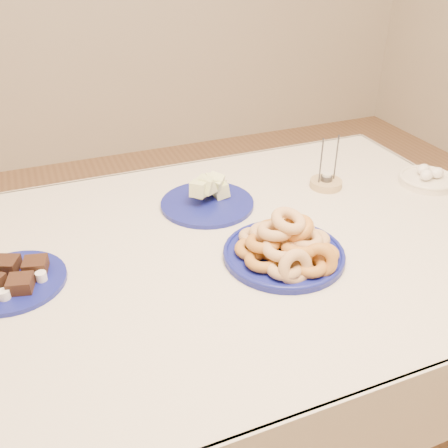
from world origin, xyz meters
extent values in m
plane|color=#896040|center=(0.00, 0.00, 0.00)|extent=(5.00, 5.00, 0.00)
cylinder|color=brown|center=(0.70, 0.40, 0.36)|extent=(0.06, 0.06, 0.72)
cube|color=beige|center=(0.00, 0.00, 0.74)|extent=(1.70, 1.10, 0.02)
cube|color=beige|center=(0.00, 0.55, 0.61)|extent=(1.70, 0.01, 0.28)
cylinder|color=navy|center=(0.14, -0.11, 0.76)|extent=(0.34, 0.34, 0.02)
torus|color=navy|center=(0.14, -0.11, 0.77)|extent=(0.35, 0.35, 0.01)
torus|color=#B8834C|center=(0.23, -0.10, 0.78)|extent=(0.13, 0.13, 0.04)
torus|color=#9E6023|center=(0.21, -0.04, 0.78)|extent=(0.12, 0.12, 0.04)
torus|color=#9E6023|center=(0.15, -0.02, 0.78)|extent=(0.13, 0.13, 0.03)
torus|color=#B8834C|center=(0.10, -0.04, 0.78)|extent=(0.13, 0.13, 0.04)
torus|color=#9E6023|center=(0.06, -0.08, 0.78)|extent=(0.13, 0.13, 0.03)
torus|color=#9E6023|center=(0.07, -0.14, 0.78)|extent=(0.11, 0.11, 0.03)
torus|color=#B8834C|center=(0.10, -0.19, 0.78)|extent=(0.10, 0.10, 0.03)
torus|color=#9E6023|center=(0.16, -0.20, 0.78)|extent=(0.13, 0.13, 0.03)
torus|color=#9E6023|center=(0.22, -0.17, 0.78)|extent=(0.13, 0.13, 0.03)
torus|color=#B8834C|center=(0.19, -0.09, 0.81)|extent=(0.10, 0.09, 0.05)
torus|color=#9E6023|center=(0.16, -0.06, 0.81)|extent=(0.11, 0.11, 0.03)
torus|color=#B8834C|center=(0.11, -0.07, 0.81)|extent=(0.13, 0.13, 0.03)
torus|color=#9E6023|center=(0.08, -0.11, 0.81)|extent=(0.12, 0.12, 0.04)
torus|color=#B8834C|center=(0.11, -0.15, 0.81)|extent=(0.12, 0.12, 0.04)
torus|color=#9E6023|center=(0.15, -0.16, 0.81)|extent=(0.13, 0.13, 0.06)
torus|color=#B8834C|center=(0.19, -0.13, 0.81)|extent=(0.12, 0.12, 0.03)
torus|color=#9E6023|center=(0.17, -0.11, 0.83)|extent=(0.10, 0.10, 0.06)
torus|color=#B8834C|center=(0.11, -0.11, 0.83)|extent=(0.12, 0.12, 0.04)
torus|color=#B8834C|center=(0.15, -0.11, 0.86)|extent=(0.13, 0.13, 0.05)
torus|color=#B8834C|center=(0.12, -0.21, 0.79)|extent=(0.09, 0.06, 0.10)
torus|color=#9E6023|center=(0.18, -0.21, 0.79)|extent=(0.11, 0.10, 0.09)
cylinder|color=navy|center=(0.06, 0.22, 0.76)|extent=(0.38, 0.38, 0.01)
cube|color=#D8E792|center=(0.05, 0.27, 0.79)|extent=(0.06, 0.07, 0.05)
cube|color=#D8E792|center=(0.10, 0.24, 0.79)|extent=(0.05, 0.05, 0.05)
cube|color=#D8E792|center=(0.09, 0.24, 0.82)|extent=(0.06, 0.07, 0.06)
cube|color=#D8E792|center=(0.10, 0.28, 0.79)|extent=(0.06, 0.07, 0.05)
cube|color=#D8E792|center=(0.10, 0.26, 0.79)|extent=(0.06, 0.06, 0.06)
cube|color=#D8E792|center=(0.06, 0.22, 0.82)|extent=(0.05, 0.04, 0.05)
cube|color=#D8E792|center=(0.05, 0.22, 0.82)|extent=(0.07, 0.06, 0.06)
cube|color=#D8E792|center=(0.05, 0.24, 0.82)|extent=(0.06, 0.06, 0.05)
cube|color=#D8E792|center=(0.08, 0.24, 0.82)|extent=(0.05, 0.05, 0.06)
cube|color=#D8E792|center=(0.02, 0.21, 0.82)|extent=(0.06, 0.06, 0.05)
cylinder|color=navy|center=(-0.51, 0.04, 0.76)|extent=(0.31, 0.31, 0.01)
cube|color=black|center=(-0.49, -0.01, 0.78)|extent=(0.07, 0.07, 0.03)
cube|color=black|center=(-0.52, 0.08, 0.78)|extent=(0.07, 0.07, 0.03)
cube|color=black|center=(-0.45, 0.05, 0.78)|extent=(0.07, 0.07, 0.03)
cylinder|color=white|center=(-0.53, -0.03, 0.77)|extent=(0.03, 0.03, 0.02)
cylinder|color=white|center=(-0.45, 0.01, 0.77)|extent=(0.03, 0.03, 0.02)
cylinder|color=tan|center=(0.46, 0.20, 0.76)|extent=(0.11, 0.11, 0.02)
cylinder|color=#434449|center=(0.46, 0.20, 0.78)|extent=(0.04, 0.04, 0.02)
cylinder|color=silver|center=(0.46, 0.20, 0.79)|extent=(0.03, 0.03, 0.01)
cylinder|color=#434449|center=(0.43, 0.19, 0.85)|extent=(0.01, 0.01, 0.15)
cylinder|color=#434449|center=(0.49, 0.20, 0.85)|extent=(0.01, 0.01, 0.15)
cylinder|color=#EFE5CF|center=(0.78, 0.09, 0.76)|extent=(0.21, 0.21, 0.02)
torus|color=#EFE5CF|center=(0.78, 0.09, 0.77)|extent=(0.22, 0.22, 0.01)
ellipsoid|color=white|center=(0.76, 0.08, 0.79)|extent=(0.05, 0.05, 0.04)
ellipsoid|color=white|center=(0.81, 0.08, 0.79)|extent=(0.05, 0.05, 0.04)
ellipsoid|color=white|center=(0.78, 0.12, 0.79)|extent=(0.05, 0.05, 0.04)
camera|label=1|loc=(-0.40, -1.03, 1.49)|focal=40.00mm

